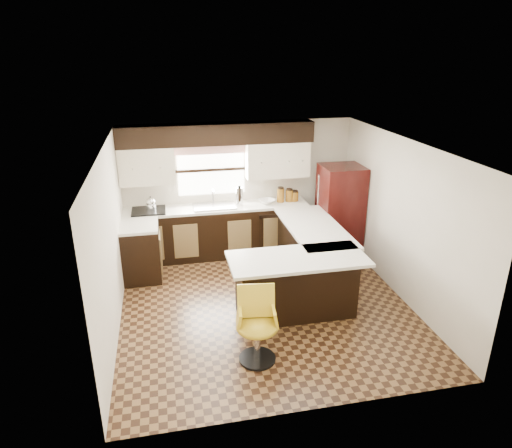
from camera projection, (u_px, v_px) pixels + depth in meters
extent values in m
plane|color=#49301A|center=(265.00, 304.00, 6.87)|extent=(4.40, 4.40, 0.00)
plane|color=silver|center=(266.00, 146.00, 6.00)|extent=(4.40, 4.40, 0.00)
plane|color=beige|center=(239.00, 187.00, 8.44)|extent=(4.40, 0.00, 4.40)
plane|color=beige|center=(315.00, 313.00, 4.43)|extent=(4.40, 0.00, 4.40)
plane|color=beige|center=(111.00, 242.00, 6.04)|extent=(0.00, 4.40, 4.40)
plane|color=beige|center=(401.00, 219.00, 6.84)|extent=(0.00, 4.40, 4.40)
cube|color=black|center=(218.00, 232.00, 8.36)|extent=(3.30, 0.60, 0.90)
cube|color=black|center=(142.00, 253.00, 7.51)|extent=(0.60, 0.70, 0.90)
cube|color=silver|center=(217.00, 208.00, 8.18)|extent=(3.30, 0.60, 0.04)
cube|color=silver|center=(139.00, 226.00, 7.33)|extent=(0.60, 0.70, 0.04)
cube|color=black|center=(217.00, 134.00, 7.84)|extent=(3.40, 0.35, 0.36)
cube|color=beige|center=(147.00, 166.00, 7.79)|extent=(0.94, 0.35, 0.64)
cube|color=beige|center=(277.00, 159.00, 8.23)|extent=(1.14, 0.35, 0.64)
cube|color=white|center=(211.00, 170.00, 8.20)|extent=(1.20, 0.02, 0.90)
cube|color=#D19B93|center=(211.00, 149.00, 8.03)|extent=(1.30, 0.06, 0.18)
cube|color=#B2B2B7|center=(214.00, 206.00, 8.14)|extent=(0.75, 0.45, 0.03)
cube|color=black|center=(275.00, 234.00, 8.29)|extent=(0.58, 0.03, 0.78)
cube|color=black|center=(149.00, 211.00, 7.93)|extent=(0.58, 0.50, 0.02)
cube|color=black|center=(310.00, 254.00, 7.45)|extent=(0.60, 1.95, 0.90)
cube|color=black|center=(296.00, 286.00, 6.46)|extent=(1.65, 0.60, 0.90)
cube|color=silver|center=(314.00, 227.00, 7.29)|extent=(0.84, 1.95, 0.04)
cube|color=silver|center=(298.00, 259.00, 6.20)|extent=(1.89, 0.84, 0.04)
cube|color=black|center=(340.00, 211.00, 8.23)|extent=(0.72, 0.69, 1.68)
cylinder|color=silver|center=(239.00, 196.00, 8.20)|extent=(0.13, 0.13, 0.33)
imported|color=white|center=(267.00, 201.00, 8.34)|extent=(0.36, 0.36, 0.07)
cylinder|color=brown|center=(281.00, 195.00, 8.37)|extent=(0.13, 0.13, 0.25)
cylinder|color=brown|center=(289.00, 196.00, 8.41)|extent=(0.14, 0.14, 0.21)
cylinder|color=brown|center=(295.00, 196.00, 8.44)|extent=(0.14, 0.14, 0.17)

